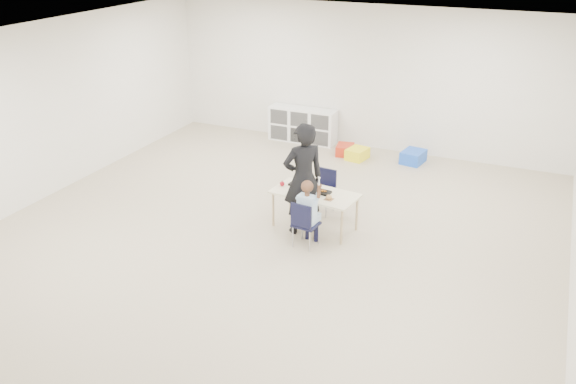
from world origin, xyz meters
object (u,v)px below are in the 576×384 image
at_px(child, 306,210).
at_px(adult, 303,179).
at_px(table, 315,210).
at_px(cubby_shelf, 303,125).
at_px(chair_near, 306,223).

height_order(child, adult, adult).
height_order(table, adult, adult).
bearing_deg(cubby_shelf, table, -64.68).
relative_size(table, cubby_shelf, 0.94).
distance_m(chair_near, adult, 0.66).
xyz_separation_m(cubby_shelf, adult, (1.56, -3.73, 0.48)).
xyz_separation_m(chair_near, adult, (-0.21, 0.39, 0.49)).
relative_size(table, child, 1.21).
distance_m(child, adult, 0.53).
relative_size(cubby_shelf, adult, 0.84).
relative_size(child, adult, 0.65).
relative_size(table, chair_near, 1.91).
xyz_separation_m(chair_near, child, (0.00, 0.00, 0.20)).
distance_m(table, cubby_shelf, 3.95).
relative_size(table, adult, 0.79).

